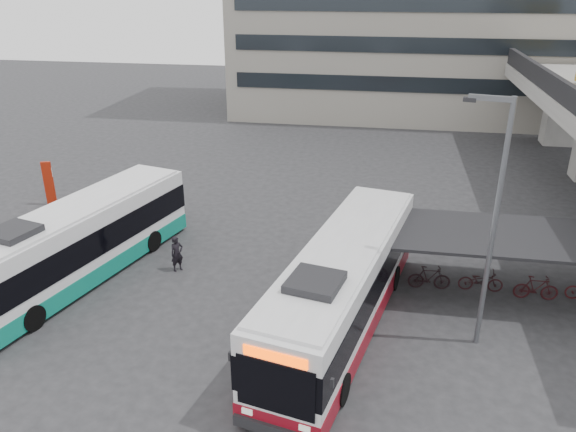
% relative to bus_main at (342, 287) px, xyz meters
% --- Properties ---
extents(ground, '(120.00, 120.00, 0.00)m').
position_rel_bus_main_xyz_m(ground, '(-3.28, 0.41, -1.62)').
color(ground, '#28282B').
rests_on(ground, ground).
extents(bike_shelter, '(10.00, 4.00, 2.54)m').
position_rel_bus_main_xyz_m(bike_shelter, '(5.22, 3.41, -0.10)').
color(bike_shelter, '#595B60').
rests_on(bike_shelter, ground).
extents(road_markings, '(0.15, 7.60, 0.01)m').
position_rel_bus_main_xyz_m(road_markings, '(-0.78, -2.59, -1.61)').
color(road_markings, beige).
rests_on(road_markings, ground).
extents(bus_main, '(4.97, 12.04, 3.48)m').
position_rel_bus_main_xyz_m(bus_main, '(0.00, 0.00, 0.00)').
color(bus_main, white).
rests_on(bus_main, ground).
extents(bus_teal, '(5.27, 11.67, 3.38)m').
position_rel_bus_main_xyz_m(bus_teal, '(-10.84, 1.72, -0.05)').
color(bus_teal, white).
rests_on(bus_teal, ground).
extents(pedestrian, '(0.65, 0.68, 1.56)m').
position_rel_bus_main_xyz_m(pedestrian, '(-7.17, 2.94, -0.83)').
color(pedestrian, black).
rests_on(pedestrian, ground).
extents(lamp_post, '(1.46, 0.47, 8.39)m').
position_rel_bus_main_xyz_m(lamp_post, '(4.54, -0.14, 3.17)').
color(lamp_post, '#595B60').
rests_on(lamp_post, ground).
extents(sign_totem_north, '(0.52, 0.30, 2.46)m').
position_rel_bus_main_xyz_m(sign_totem_north, '(-16.54, 8.81, -0.34)').
color(sign_totem_north, '#A31E0A').
rests_on(sign_totem_north, ground).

